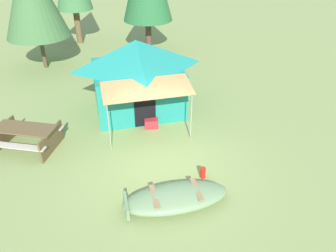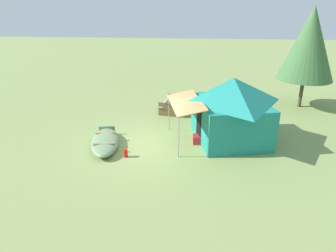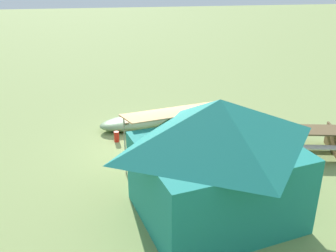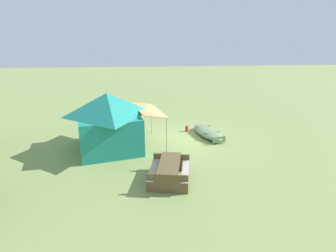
{
  "view_description": "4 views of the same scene",
  "coord_description": "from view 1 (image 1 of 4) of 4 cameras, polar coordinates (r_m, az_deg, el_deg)",
  "views": [
    {
      "loc": [
        0.04,
        -8.02,
        6.32
      ],
      "look_at": [
        0.21,
        0.78,
        0.82
      ],
      "focal_mm": 35.19,
      "sensor_mm": 36.0,
      "label": 1
    },
    {
      "loc": [
        11.75,
        1.93,
        5.67
      ],
      "look_at": [
        0.24,
        0.85,
        0.98
      ],
      "focal_mm": 33.09,
      "sensor_mm": 36.0,
      "label": 2
    },
    {
      "loc": [
        1.22,
        10.42,
        5.27
      ],
      "look_at": [
        -0.26,
        0.65,
        1.03
      ],
      "focal_mm": 40.95,
      "sensor_mm": 36.0,
      "label": 3
    },
    {
      "loc": [
        -13.33,
        1.82,
        5.13
      ],
      "look_at": [
        -0.66,
        0.56,
        0.97
      ],
      "focal_mm": 28.54,
      "sensor_mm": 36.0,
      "label": 4
    }
  ],
  "objects": [
    {
      "name": "cooler_box",
      "position": [
        11.8,
        -2.91,
        0.51
      ],
      "size": [
        0.51,
        0.38,
        0.34
      ],
      "primitive_type": "cube",
      "rotation": [
        0.0,
        0.0,
        0.07
      ],
      "color": "red",
      "rests_on": "ground_plane"
    },
    {
      "name": "ground_plane",
      "position": [
        10.21,
        -1.1,
        -6.27
      ],
      "size": [
        80.0,
        80.0,
        0.0
      ],
      "primitive_type": "plane",
      "color": "#829554"
    },
    {
      "name": "beached_rowboat",
      "position": [
        8.73,
        1.25,
        -12.28
      ],
      "size": [
        2.96,
        1.69,
        0.43
      ],
      "color": "#6B885D",
      "rests_on": "ground_plane"
    },
    {
      "name": "fuel_can",
      "position": [
        9.61,
        6.04,
        -8.04
      ],
      "size": [
        0.22,
        0.22,
        0.34
      ],
      "primitive_type": "cylinder",
      "rotation": [
        0.0,
        0.0,
        1.15
      ],
      "color": "red",
      "rests_on": "ground_plane"
    },
    {
      "name": "picnic_table",
      "position": [
        11.51,
        -23.37,
        -1.43
      ],
      "size": [
        2.17,
        1.81,
        0.76
      ],
      "color": "brown",
      "rests_on": "ground_plane"
    },
    {
      "name": "canvas_cabin_tent",
      "position": [
        12.5,
        -5.33,
        8.79
      ],
      "size": [
        4.05,
        4.68,
        2.76
      ],
      "color": "#1F8478",
      "rests_on": "ground_plane"
    }
  ]
}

